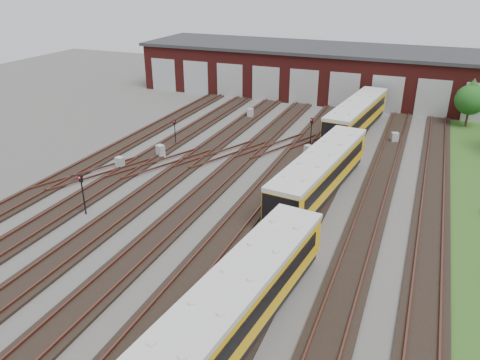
% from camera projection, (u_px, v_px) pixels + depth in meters
% --- Properties ---
extents(ground, '(120.00, 120.00, 0.00)m').
position_uv_depth(ground, '(191.00, 239.00, 29.58)').
color(ground, '#484643').
rests_on(ground, ground).
extents(track_network, '(30.40, 70.00, 0.33)m').
position_uv_depth(track_network, '(193.00, 233.00, 30.09)').
color(track_network, black).
rests_on(track_network, ground).
extents(maintenance_shed, '(51.00, 12.50, 6.35)m').
position_uv_depth(maintenance_shed, '(330.00, 72.00, 61.99)').
color(maintenance_shed, '#541715').
rests_on(maintenance_shed, ground).
extents(metro_train, '(4.29, 46.68, 2.99)m').
position_uv_depth(metro_train, '(320.00, 173.00, 34.56)').
color(metro_train, black).
rests_on(metro_train, ground).
extents(signal_mast_0, '(0.27, 0.25, 2.97)m').
position_uv_depth(signal_mast_0, '(82.00, 189.00, 31.80)').
color(signal_mast_0, black).
rests_on(signal_mast_0, ground).
extents(signal_mast_1, '(0.22, 0.20, 2.63)m').
position_uv_depth(signal_mast_1, '(175.00, 130.00, 44.39)').
color(signal_mast_1, black).
rests_on(signal_mast_1, ground).
extents(signal_mast_2, '(0.28, 0.27, 2.79)m').
position_uv_depth(signal_mast_2, '(323.00, 159.00, 37.12)').
color(signal_mast_2, black).
rests_on(signal_mast_2, ground).
extents(signal_mast_3, '(0.25, 0.23, 2.84)m').
position_uv_depth(signal_mast_3, '(311.00, 128.00, 44.26)').
color(signal_mast_3, black).
rests_on(signal_mast_3, ground).
extents(relay_cabinet_0, '(0.71, 0.62, 1.08)m').
position_uv_depth(relay_cabinet_0, '(120.00, 163.00, 39.74)').
color(relay_cabinet_0, '#A3A5A8').
rests_on(relay_cabinet_0, ground).
extents(relay_cabinet_1, '(0.71, 0.62, 1.10)m').
position_uv_depth(relay_cabinet_1, '(250.00, 113.00, 53.49)').
color(relay_cabinet_1, '#A3A5A8').
rests_on(relay_cabinet_1, ground).
extents(relay_cabinet_2, '(0.85, 0.79, 1.14)m').
position_uv_depth(relay_cabinet_2, '(161.00, 151.00, 42.26)').
color(relay_cabinet_2, '#A3A5A8').
rests_on(relay_cabinet_2, ground).
extents(relay_cabinet_3, '(0.84, 0.78, 1.12)m').
position_uv_depth(relay_cabinet_3, '(308.00, 151.00, 42.26)').
color(relay_cabinet_3, '#A3A5A8').
rests_on(relay_cabinet_3, ground).
extents(relay_cabinet_4, '(0.78, 0.72, 1.05)m').
position_uv_depth(relay_cabinet_4, '(395.00, 138.00, 45.76)').
color(relay_cabinet_4, '#A3A5A8').
rests_on(relay_cabinet_4, ground).
extents(tree_0, '(3.20, 3.20, 5.30)m').
position_uv_depth(tree_0, '(471.00, 96.00, 49.19)').
color(tree_0, '#2E2114').
rests_on(tree_0, ground).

